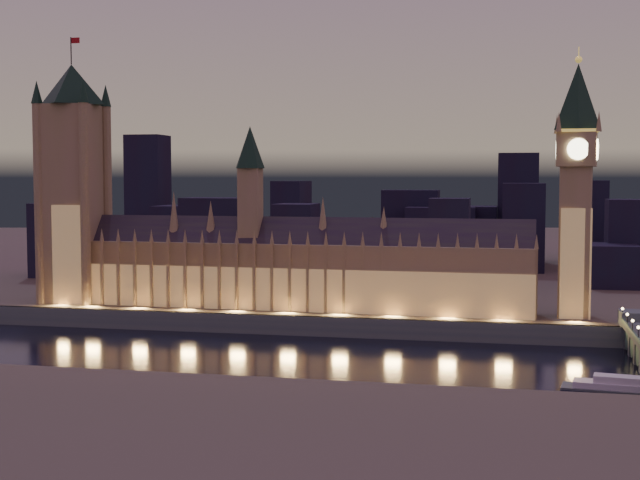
% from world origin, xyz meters
% --- Properties ---
extents(ground_plane, '(2000.00, 2000.00, 0.00)m').
position_xyz_m(ground_plane, '(0.00, 0.00, 0.00)').
color(ground_plane, black).
rests_on(ground_plane, ground).
extents(north_bank, '(2000.00, 960.00, 8.00)m').
position_xyz_m(north_bank, '(0.00, 520.00, 4.00)').
color(north_bank, '#494A37').
rests_on(north_bank, ground).
extents(embankment_wall, '(2000.00, 2.50, 8.00)m').
position_xyz_m(embankment_wall, '(0.00, 41.00, 4.00)').
color(embankment_wall, '#415057').
rests_on(embankment_wall, ground).
extents(palace_of_westminster, '(202.00, 25.31, 78.00)m').
position_xyz_m(palace_of_westminster, '(-8.14, 61.74, 26.37)').
color(palace_of_westminster, olive).
rests_on(palace_of_westminster, north_bank).
extents(victoria_tower, '(31.68, 31.68, 118.36)m').
position_xyz_m(victoria_tower, '(-110.00, 61.92, 66.67)').
color(victoria_tower, olive).
rests_on(victoria_tower, north_bank).
extents(elizabeth_tower, '(18.00, 18.00, 107.49)m').
position_xyz_m(elizabeth_tower, '(108.00, 61.92, 67.91)').
color(elizabeth_tower, olive).
rests_on(elizabeth_tower, north_bank).
extents(river_boat, '(40.46, 14.89, 4.50)m').
position_xyz_m(river_boat, '(118.36, -30.63, 1.56)').
color(river_boat, '#415057').
rests_on(river_boat, ground).
extents(city_backdrop, '(467.73, 215.63, 86.69)m').
position_xyz_m(city_backdrop, '(35.76, 246.85, 31.26)').
color(city_backdrop, black).
rests_on(city_backdrop, north_bank).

